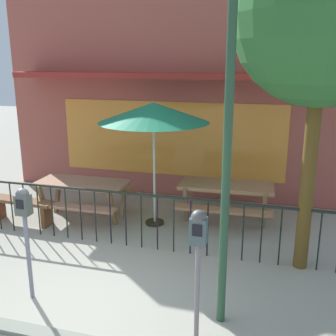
# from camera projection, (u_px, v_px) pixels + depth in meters

# --- Properties ---
(ground) EXTENTS (40.00, 40.00, 0.00)m
(ground) POSITION_uv_depth(u_px,v_px,m) (78.00, 302.00, 5.24)
(ground) COLOR #989789
(pub_storefront) EXTENTS (8.04, 1.36, 4.69)m
(pub_storefront) POSITION_uv_depth(u_px,v_px,m) (172.00, 94.00, 9.07)
(pub_storefront) COLOR brown
(pub_storefront) RESTS_ON ground
(patio_fence_front) EXTENTS (6.78, 0.04, 0.97)m
(patio_fence_front) POSITION_uv_depth(u_px,v_px,m) (125.00, 209.00, 6.69)
(patio_fence_front) COLOR black
(patio_fence_front) RESTS_ON ground
(picnic_table_left) EXTENTS (1.82, 1.39, 0.79)m
(picnic_table_left) POSITION_uv_depth(u_px,v_px,m) (83.00, 189.00, 7.90)
(picnic_table_left) COLOR #9A6C51
(picnic_table_left) RESTS_ON ground
(picnic_table_right) EXTENTS (1.85, 1.43, 0.79)m
(picnic_table_right) POSITION_uv_depth(u_px,v_px,m) (226.00, 192.00, 7.73)
(picnic_table_right) COLOR #A3754F
(picnic_table_right) RESTS_ON ground
(patio_umbrella) EXTENTS (2.04, 2.04, 2.36)m
(patio_umbrella) POSITION_uv_depth(u_px,v_px,m) (154.00, 113.00, 7.21)
(patio_umbrella) COLOR black
(patio_umbrella) RESTS_ON ground
(patio_bench) EXTENTS (1.42, 0.41, 0.48)m
(patio_bench) POSITION_uv_depth(u_px,v_px,m) (22.00, 206.00, 7.74)
(patio_bench) COLOR brown
(patio_bench) RESTS_ON ground
(parking_meter_near) EXTENTS (0.18, 0.17, 1.57)m
(parking_meter_near) POSITION_uv_depth(u_px,v_px,m) (198.00, 242.00, 4.23)
(parking_meter_near) COLOR slate
(parking_meter_near) RESTS_ON ground
(parking_meter_far) EXTENTS (0.18, 0.17, 1.54)m
(parking_meter_far) POSITION_uv_depth(u_px,v_px,m) (24.00, 215.00, 5.05)
(parking_meter_far) COLOR slate
(parking_meter_far) RESTS_ON ground
(street_tree) EXTENTS (2.44, 2.44, 4.88)m
(street_tree) POSITION_uv_depth(u_px,v_px,m) (324.00, 16.00, 5.21)
(street_tree) COLOR brown
(street_tree) RESTS_ON ground
(street_lamp) EXTENTS (0.28, 0.28, 4.10)m
(street_lamp) POSITION_uv_depth(u_px,v_px,m) (229.00, 102.00, 4.19)
(street_lamp) COLOR #254730
(street_lamp) RESTS_ON ground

